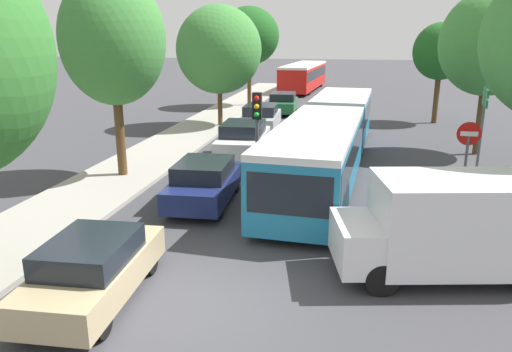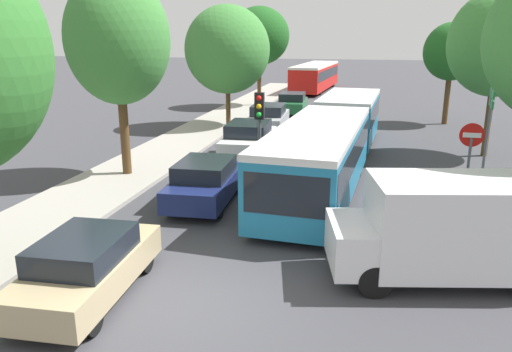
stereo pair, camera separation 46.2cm
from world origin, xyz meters
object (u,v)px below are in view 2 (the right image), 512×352
at_px(queued_car_green, 292,103).
at_px(no_entry_sign, 470,155).
at_px(queued_car_white, 249,139).
at_px(queued_car_silver, 268,118).
at_px(white_van, 454,227).
at_px(direction_sign_post, 490,115).
at_px(tree_right_far, 452,53).
at_px(city_bus_rear, 315,75).
at_px(articulated_bus, 334,136).
at_px(tree_left_distant, 259,37).
at_px(queued_car_navy, 206,182).
at_px(tree_right_mid, 498,46).
at_px(tree_left_far, 227,52).
at_px(traffic_light, 259,119).
at_px(tree_left_mid, 115,43).
at_px(queued_car_tan, 87,266).

relative_size(queued_car_green, no_entry_sign, 1.49).
xyz_separation_m(queued_car_white, queued_car_green, (0.00, 12.55, -0.06)).
distance_m(queued_car_silver, white_van, 17.83).
distance_m(queued_car_silver, direction_sign_post, 12.75).
bearing_deg(queued_car_silver, tree_right_far, -66.92).
distance_m(city_bus_rear, white_van, 38.19).
relative_size(articulated_bus, tree_left_distant, 2.30).
distance_m(queued_car_navy, queued_car_green, 19.11).
xyz_separation_m(white_van, tree_right_mid, (3.20, 12.70, 3.56)).
height_order(queued_car_silver, direction_sign_post, direction_sign_post).
height_order(direction_sign_post, tree_left_distant, tree_left_distant).
relative_size(queued_car_navy, tree_left_distant, 0.58).
bearing_deg(tree_left_far, tree_right_mid, -18.46).
bearing_deg(traffic_light, tree_right_mid, 125.00).
relative_size(queued_car_silver, tree_left_mid, 0.60).
bearing_deg(queued_car_tan, white_van, -73.92).
bearing_deg(no_entry_sign, queued_car_navy, -84.95).
xyz_separation_m(queued_car_tan, tree_left_mid, (-3.56, 8.55, 4.28)).
bearing_deg(queued_car_white, direction_sign_post, -106.33).
height_order(queued_car_white, tree_left_far, tree_left_far).
height_order(queued_car_navy, queued_car_white, queued_car_white).
relative_size(queued_car_green, tree_right_mid, 0.59).
distance_m(queued_car_tan, queued_car_silver, 18.73).
bearing_deg(direction_sign_post, traffic_light, 24.67).
bearing_deg(city_bus_rear, tree_left_far, 176.60).
xyz_separation_m(queued_car_navy, tree_right_far, (9.52, 17.28, 3.46)).
bearing_deg(white_van, tree_right_far, -108.74).
bearing_deg(queued_car_tan, articulated_bus, -23.04).
height_order(queued_car_silver, tree_right_mid, tree_right_mid).
bearing_deg(queued_car_green, queued_car_tan, 176.53).
distance_m(city_bus_rear, tree_right_far, 19.35).
bearing_deg(direction_sign_post, tree_left_distant, -47.80).
height_order(city_bus_rear, tree_left_distant, tree_left_distant).
bearing_deg(queued_car_navy, tree_left_mid, 57.87).
bearing_deg(tree_right_far, queued_car_white, -132.05).
relative_size(queued_car_navy, tree_left_far, 0.61).
xyz_separation_m(queued_car_silver, direction_sign_post, (9.63, -8.15, 1.79)).
relative_size(articulated_bus, tree_left_mid, 2.23).
xyz_separation_m(city_bus_rear, white_van, (7.21, -37.50, -0.21)).
bearing_deg(queued_car_navy, direction_sign_post, -67.60).
bearing_deg(queued_car_navy, traffic_light, -38.53).
bearing_deg(tree_left_distant, white_van, -68.60).
distance_m(articulated_bus, tree_left_mid, 8.93).
xyz_separation_m(queued_car_navy, queued_car_green, (-0.16, 19.11, 0.00)).
relative_size(direction_sign_post, tree_right_far, 0.60).
bearing_deg(tree_left_far, white_van, -59.62).
bearing_deg(white_van, queued_car_white, -67.11).
relative_size(queued_car_silver, tree_left_distant, 0.62).
bearing_deg(traffic_light, queued_car_navy, -39.59).
bearing_deg(city_bus_rear, traffic_light, -172.67).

